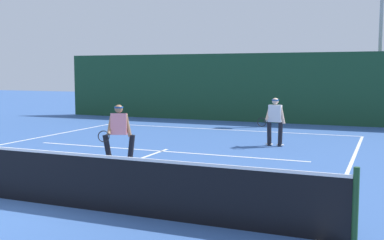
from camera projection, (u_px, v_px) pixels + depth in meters
ground_plane at (21, 201)px, 8.95m from camera, size 80.00×80.00×0.00m
court_line_baseline_far at (223, 130)px, 19.81m from camera, size 11.00×0.10×0.01m
court_line_sideline_right at (319, 240)px, 6.85m from camera, size 0.10×23.65×0.01m
court_line_service at (162, 151)px, 14.47m from camera, size 8.97×0.10×0.01m
court_line_centre at (112, 168)px, 11.88m from camera, size 0.10×6.40×0.01m
tennis_net at (20, 174)px, 8.89m from camera, size 12.05×0.09×1.11m
player_near at (119, 132)px, 12.26m from camera, size 0.86×0.93×1.58m
player_far at (275, 120)px, 15.36m from camera, size 0.78×0.86×1.58m
tennis_ball at (207, 171)px, 11.40m from camera, size 0.07×0.07×0.07m
back_fence_windscreen at (246, 88)px, 22.78m from camera, size 19.83×0.12×3.29m
light_pole at (382, 14)px, 21.86m from camera, size 0.55×0.44×8.41m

